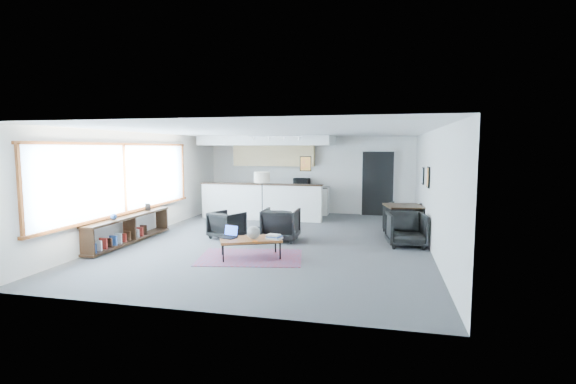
% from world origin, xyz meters
% --- Properties ---
extents(room, '(7.02, 9.02, 2.62)m').
position_xyz_m(room, '(0.00, 0.00, 1.30)').
color(room, '#454548').
rests_on(room, ground).
extents(window, '(0.10, 5.95, 1.66)m').
position_xyz_m(window, '(-3.46, -0.90, 1.46)').
color(window, '#8CBFFF').
rests_on(window, room).
extents(console, '(0.35, 3.00, 0.80)m').
position_xyz_m(console, '(-3.30, -1.05, 0.33)').
color(console, black).
rests_on(console, floor).
extents(kitchenette, '(4.20, 1.96, 2.60)m').
position_xyz_m(kitchenette, '(-1.20, 3.71, 1.38)').
color(kitchenette, white).
rests_on(kitchenette, floor).
extents(doorway, '(1.10, 0.12, 2.15)m').
position_xyz_m(doorway, '(2.30, 4.42, 1.07)').
color(doorway, black).
rests_on(doorway, room).
extents(track_light, '(1.60, 0.07, 0.15)m').
position_xyz_m(track_light, '(-0.59, 2.20, 2.53)').
color(track_light, silver).
rests_on(track_light, room).
extents(wall_art_lower, '(0.03, 0.38, 0.48)m').
position_xyz_m(wall_art_lower, '(3.47, 0.40, 1.55)').
color(wall_art_lower, black).
rests_on(wall_art_lower, room).
extents(wall_art_upper, '(0.03, 0.34, 0.44)m').
position_xyz_m(wall_art_upper, '(3.47, 1.70, 1.50)').
color(wall_art_upper, black).
rests_on(wall_art_upper, room).
extents(kilim_rug, '(2.27, 1.74, 0.01)m').
position_xyz_m(kilim_rug, '(-0.12, -1.66, 0.01)').
color(kilim_rug, '#60324B').
rests_on(kilim_rug, floor).
extents(coffee_table, '(1.37, 1.08, 0.40)m').
position_xyz_m(coffee_table, '(-0.12, -1.66, 0.37)').
color(coffee_table, brown).
rests_on(coffee_table, floor).
extents(laptop, '(0.40, 0.36, 0.24)m').
position_xyz_m(laptop, '(-0.57, -1.65, 0.47)').
color(laptop, black).
rests_on(laptop, coffee_table).
extents(ceramic_pot, '(0.26, 0.26, 0.26)m').
position_xyz_m(ceramic_pot, '(-0.04, -1.69, 0.53)').
color(ceramic_pot, gray).
rests_on(ceramic_pot, coffee_table).
extents(book_stack, '(0.34, 0.29, 0.09)m').
position_xyz_m(book_stack, '(0.35, -1.59, 0.44)').
color(book_stack, silver).
rests_on(book_stack, coffee_table).
extents(coaster, '(0.10, 0.10, 0.01)m').
position_xyz_m(coaster, '(0.06, -1.90, 0.40)').
color(coaster, '#E5590C').
rests_on(coaster, coffee_table).
extents(armchair_left, '(0.91, 0.89, 0.73)m').
position_xyz_m(armchair_left, '(-1.25, -0.04, 0.37)').
color(armchair_left, black).
rests_on(armchair_left, floor).
extents(armchair_right, '(0.84, 0.79, 0.85)m').
position_xyz_m(armchair_right, '(0.10, 0.02, 0.43)').
color(armchair_right, black).
rests_on(armchair_right, floor).
extents(floor_lamp, '(0.53, 0.53, 1.55)m').
position_xyz_m(floor_lamp, '(-0.80, 1.51, 1.35)').
color(floor_lamp, black).
rests_on(floor_lamp, floor).
extents(dining_table, '(1.08, 1.08, 0.76)m').
position_xyz_m(dining_table, '(3.00, 1.37, 0.70)').
color(dining_table, black).
rests_on(dining_table, floor).
extents(dining_chair_near, '(0.79, 0.75, 0.72)m').
position_xyz_m(dining_chair_near, '(3.00, 0.06, 0.36)').
color(dining_chair_near, black).
rests_on(dining_chair_near, floor).
extents(dining_chair_far, '(0.87, 0.84, 0.72)m').
position_xyz_m(dining_chair_far, '(3.00, 1.82, 0.36)').
color(dining_chair_far, black).
rests_on(dining_chair_far, floor).
extents(microwave, '(0.54, 0.35, 0.34)m').
position_xyz_m(microwave, '(-0.20, 4.15, 1.10)').
color(microwave, black).
rests_on(microwave, kitchenette).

